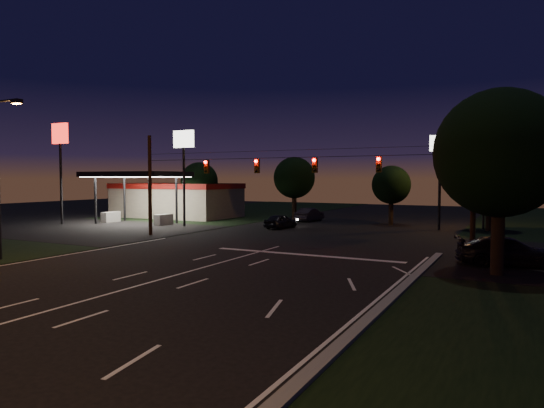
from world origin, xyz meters
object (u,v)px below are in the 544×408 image
Objects in this scene: car_oncoming_a at (281,221)px; car_oncoming_b at (310,215)px; utility_pole_right at (472,258)px; tree_right_near at (500,155)px; car_cross at (509,252)px.

car_oncoming_a is 0.90× the size of car_oncoming_b.
tree_right_near is (1.53, -4.83, 5.68)m from utility_pole_right.
tree_right_near is 30.14m from car_oncoming_b.
car_oncoming_b is at bearing 134.64° from utility_pole_right.
car_oncoming_a is at bearing 44.27° from car_cross.
car_cross is at bearing 81.92° from tree_right_near.
tree_right_near reaches higher than car_oncoming_b.
car_oncoming_b is at bearing 130.18° from tree_right_near.
tree_right_near is at bearing 148.72° from car_oncoming_a.
tree_right_near is at bearing -72.47° from utility_pole_right.
car_oncoming_b is at bearing -79.66° from car_oncoming_a.
utility_pole_right reaches higher than car_cross.
car_oncoming_a is 22.40m from car_cross.
car_cross is (1.92, -2.05, 0.75)m from utility_pole_right.
car_cross is (19.58, -19.93, 0.05)m from car_oncoming_b.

